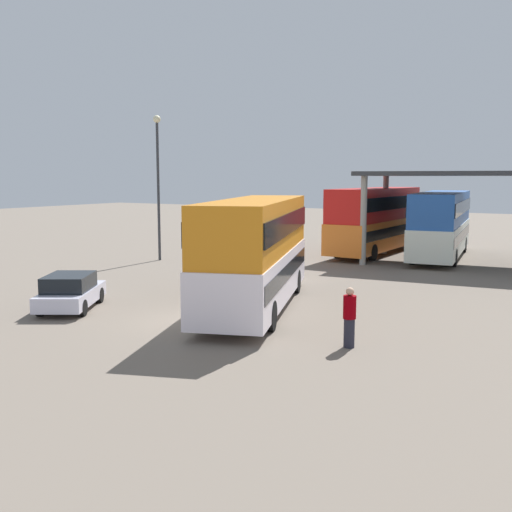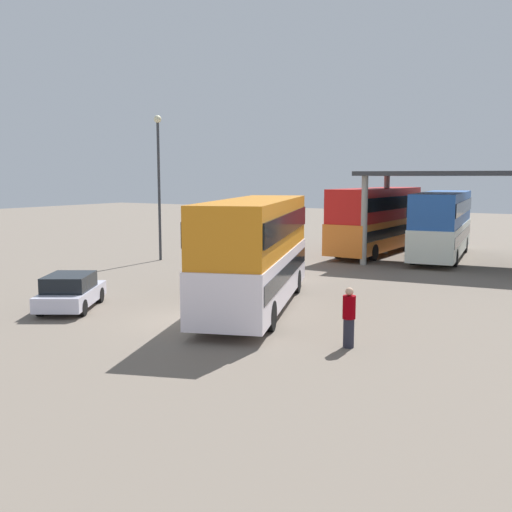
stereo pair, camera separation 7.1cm
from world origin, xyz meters
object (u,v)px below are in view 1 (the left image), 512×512
at_px(double_decker_main, 256,249).
at_px(double_decker_near_canopy, 376,218).
at_px(pedestrian_waiting, 349,317).
at_px(parked_hatchback, 70,292).
at_px(lamppost_tall, 158,171).
at_px(double_decker_mid_row, 441,222).

height_order(double_decker_main, double_decker_near_canopy, double_decker_near_canopy).
bearing_deg(pedestrian_waiting, double_decker_near_canopy, -23.74).
bearing_deg(double_decker_main, parked_hatchback, 103.17).
height_order(lamppost_tall, pedestrian_waiting, lamppost_tall).
xyz_separation_m(double_decker_mid_row, pedestrian_waiting, (2.51, -21.14, -1.32)).
relative_size(double_decker_main, parked_hatchback, 2.61).
xyz_separation_m(double_decker_main, pedestrian_waiting, (5.05, -3.17, -1.37)).
distance_m(double_decker_main, lamppost_tall, 14.70).
bearing_deg(double_decker_mid_row, pedestrian_waiting, 179.50).
bearing_deg(parked_hatchback, double_decker_main, -88.03).
relative_size(parked_hatchback, double_decker_near_canopy, 0.38).
bearing_deg(double_decker_main, lamppost_tall, 34.90).
distance_m(parked_hatchback, double_decker_mid_row, 23.39).
xyz_separation_m(lamppost_tall, pedestrian_waiting, (16.75, -11.53, -4.41)).
xyz_separation_m(double_decker_mid_row, lamppost_tall, (-14.24, -9.61, 3.08)).
relative_size(lamppost_tall, pedestrian_waiting, 4.77).
xyz_separation_m(double_decker_near_canopy, double_decker_mid_row, (4.19, -0.03, -0.10)).
relative_size(double_decker_mid_row, pedestrian_waiting, 6.42).
bearing_deg(pedestrian_waiting, lamppost_tall, 14.16).
distance_m(double_decker_main, double_decker_mid_row, 18.15).
bearing_deg(double_decker_mid_row, parked_hatchback, 151.55).
relative_size(double_decker_near_canopy, lamppost_tall, 1.27).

